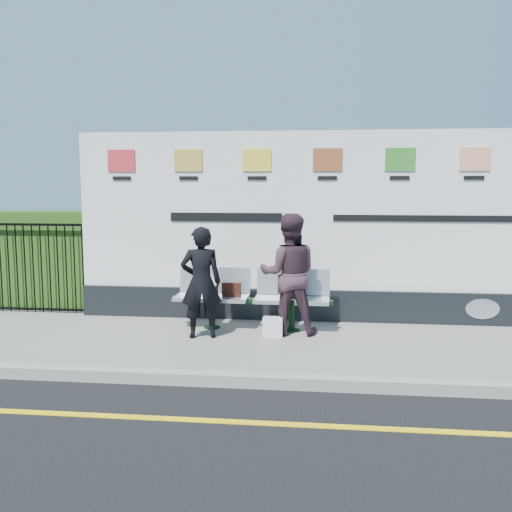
{
  "coord_description": "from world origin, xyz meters",
  "views": [
    {
      "loc": [
        0.4,
        -5.22,
        2.29
      ],
      "look_at": [
        -0.53,
        2.99,
        1.25
      ],
      "focal_mm": 40.0,
      "sensor_mm": 36.0,
      "label": 1
    }
  ],
  "objects": [
    {
      "name": "woman_right",
      "position": [
        -0.04,
        2.94,
        1.0
      ],
      "size": [
        0.9,
        0.73,
        1.76
      ],
      "primitive_type": "imported",
      "rotation": [
        0.0,
        0.0,
        3.22
      ],
      "color": "#3B272F",
      "rests_on": "pavement"
    },
    {
      "name": "carrier_bag_white",
      "position": [
        -0.25,
        2.73,
        0.26
      ],
      "size": [
        0.28,
        0.17,
        0.28
      ],
      "primitive_type": "cube",
      "color": "silver",
      "rests_on": "pavement"
    },
    {
      "name": "hedge",
      "position": [
        -4.58,
        4.3,
        0.97
      ],
      "size": [
        2.35,
        0.7,
        1.7
      ],
      "primitive_type": "cube",
      "color": "#295018",
      "rests_on": "pavement"
    },
    {
      "name": "railing",
      "position": [
        -4.58,
        3.85,
        0.89
      ],
      "size": [
        2.05,
        0.06,
        1.54
      ],
      "primitive_type": null,
      "color": "black",
      "rests_on": "pavement"
    },
    {
      "name": "bench",
      "position": [
        -0.61,
        3.1,
        0.37
      ],
      "size": [
        2.33,
        0.66,
        0.5
      ],
      "primitive_type": null,
      "rotation": [
        0.0,
        0.0,
        -0.03
      ],
      "color": "#AEB2B8",
      "rests_on": "pavement"
    },
    {
      "name": "ground",
      "position": [
        0.0,
        0.0,
        0.0
      ],
      "size": [
        80.0,
        80.0,
        0.0
      ],
      "primitive_type": "plane",
      "color": "black"
    },
    {
      "name": "kerb",
      "position": [
        0.0,
        1.0,
        0.07
      ],
      "size": [
        14.0,
        0.18,
        0.14
      ],
      "primitive_type": "cube",
      "color": "gray",
      "rests_on": "ground"
    },
    {
      "name": "yellow_line",
      "position": [
        0.0,
        0.0,
        0.0
      ],
      "size": [
        14.0,
        0.1,
        0.01
      ],
      "primitive_type": "cube",
      "color": "yellow",
      "rests_on": "ground"
    },
    {
      "name": "billboard",
      "position": [
        0.5,
        3.85,
        1.42
      ],
      "size": [
        8.0,
        0.3,
        3.0
      ],
      "color": "black",
      "rests_on": "pavement"
    },
    {
      "name": "pavement",
      "position": [
        0.0,
        2.5,
        0.06
      ],
      "size": [
        14.0,
        3.0,
        0.12
      ],
      "primitive_type": "cube",
      "color": "slate",
      "rests_on": "ground"
    },
    {
      "name": "woman_left",
      "position": [
        -1.26,
        2.58,
        0.91
      ],
      "size": [
        0.65,
        0.51,
        1.59
      ],
      "primitive_type": "imported",
      "rotation": [
        0.0,
        0.0,
        3.38
      ],
      "color": "black",
      "rests_on": "pavement"
    },
    {
      "name": "handbag_brown",
      "position": [
        -0.91,
        3.11,
        0.73
      ],
      "size": [
        0.28,
        0.12,
        0.22
      ],
      "primitive_type": "cube",
      "rotation": [
        0.0,
        0.0,
        -0.02
      ],
      "color": "black",
      "rests_on": "bench"
    }
  ]
}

